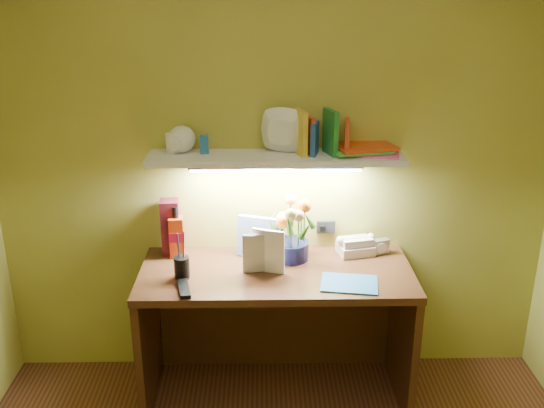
# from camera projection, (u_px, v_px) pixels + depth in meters

# --- Properties ---
(desk) EXTENTS (1.40, 0.60, 0.75)m
(desk) POSITION_uv_depth(u_px,v_px,m) (276.00, 334.00, 3.23)
(desk) COLOR #3C1D10
(desk) RESTS_ON ground
(flower_bouquet) EXTENTS (0.27, 0.27, 0.34)m
(flower_bouquet) POSITION_uv_depth(u_px,v_px,m) (291.00, 229.00, 3.18)
(flower_bouquet) COLOR #0E1136
(flower_bouquet) RESTS_ON desk
(telephone) EXTENTS (0.21, 0.17, 0.11)m
(telephone) POSITION_uv_depth(u_px,v_px,m) (356.00, 244.00, 3.27)
(telephone) COLOR beige
(telephone) RESTS_ON desk
(desk_clock) EXTENTS (0.09, 0.06, 0.08)m
(desk_clock) POSITION_uv_depth(u_px,v_px,m) (381.00, 246.00, 3.28)
(desk_clock) COLOR silver
(desk_clock) RESTS_ON desk
(whisky_bottle) EXTENTS (0.08, 0.08, 0.28)m
(whisky_bottle) POSITION_uv_depth(u_px,v_px,m) (176.00, 232.00, 3.22)
(whisky_bottle) COLOR #C3360D
(whisky_bottle) RESTS_ON desk
(whisky_box) EXTENTS (0.11, 0.11, 0.30)m
(whisky_box) POSITION_uv_depth(u_px,v_px,m) (171.00, 227.00, 3.25)
(whisky_box) COLOR #55121C
(whisky_box) RESTS_ON desk
(pen_cup) EXTENTS (0.09, 0.09, 0.19)m
(pen_cup) POSITION_uv_depth(u_px,v_px,m) (181.00, 260.00, 3.00)
(pen_cup) COLOR black
(pen_cup) RESTS_ON desk
(art_card) EXTENTS (0.22, 0.11, 0.22)m
(art_card) POSITION_uv_depth(u_px,v_px,m) (258.00, 237.00, 3.23)
(art_card) COLOR white
(art_card) RESTS_ON desk
(tv_remote) EXTENTS (0.09, 0.18, 0.02)m
(tv_remote) POSITION_uv_depth(u_px,v_px,m) (184.00, 289.00, 2.90)
(tv_remote) COLOR black
(tv_remote) RESTS_ON desk
(blue_folder) EXTENTS (0.30, 0.24, 0.01)m
(blue_folder) POSITION_uv_depth(u_px,v_px,m) (349.00, 283.00, 2.96)
(blue_folder) COLOR #256FB7
(blue_folder) RESTS_ON desk
(desk_book_a) EXTENTS (0.16, 0.03, 0.21)m
(desk_book_a) POSITION_uv_depth(u_px,v_px,m) (243.00, 254.00, 3.04)
(desk_book_a) COLOR beige
(desk_book_a) RESTS_ON desk
(desk_book_b) EXTENTS (0.16, 0.08, 0.23)m
(desk_book_b) POSITION_uv_depth(u_px,v_px,m) (253.00, 249.00, 3.07)
(desk_book_b) COLOR white
(desk_book_b) RESTS_ON desk
(wall_shelf) EXTENTS (1.30, 0.32, 0.26)m
(wall_shelf) POSITION_uv_depth(u_px,v_px,m) (275.00, 150.00, 3.06)
(wall_shelf) COLOR white
(wall_shelf) RESTS_ON ground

